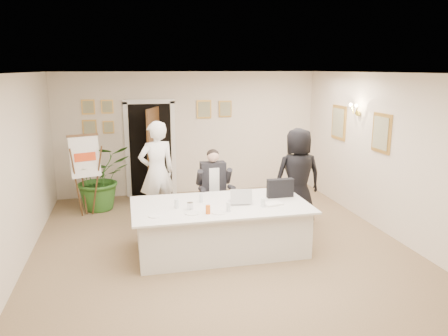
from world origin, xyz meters
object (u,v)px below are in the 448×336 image
standing_man (157,172)px  steel_jug (190,206)px  laptop_bag (280,188)px  laptop (239,194)px  oj_glass (208,210)px  conference_table (221,227)px  seated_man (214,187)px  potted_palm (100,177)px  standing_woman (298,177)px  paper_stack (273,204)px  flip_chart (85,180)px

standing_man → steel_jug: standing_man is taller
laptop_bag → standing_man: bearing=142.4°
laptop → oj_glass: size_ratio=2.76×
conference_table → seated_man: 1.22m
seated_man → laptop_bag: 1.38m
seated_man → oj_glass: 1.64m
conference_table → potted_palm: 3.31m
steel_jug → laptop: bearing=11.5°
standing_woman → paper_stack: (-0.87, -1.12, -0.12)m
flip_chart → standing_man: size_ratio=0.83×
flip_chart → steel_jug: (1.71, -2.38, 0.08)m
seated_man → standing_woman: size_ratio=0.80×
conference_table → oj_glass: size_ratio=21.35×
steel_jug → seated_man: bearing=64.6°
seated_man → steel_jug: bearing=-120.6°
flip_chart → potted_palm: flip_chart is taller
laptop → flip_chart: bearing=146.1°
paper_stack → potted_palm: bearing=134.2°
paper_stack → conference_table: bearing=165.1°
seated_man → potted_palm: size_ratio=1.08×
conference_table → oj_glass: bearing=-123.7°
potted_palm → paper_stack: potted_palm is taller
laptop → standing_man: bearing=133.5°
conference_table → oj_glass: oj_glass is taller
potted_palm → paper_stack: 3.98m
conference_table → laptop: size_ratio=7.72×
conference_table → flip_chart: 3.15m
paper_stack → standing_man: bearing=132.4°
seated_man → oj_glass: bearing=-109.5°
standing_man → standing_woman: (2.54, -0.70, -0.06)m
potted_palm → paper_stack: (2.77, -2.85, 0.11)m
laptop_bag → oj_glass: size_ratio=3.39×
potted_palm → steel_jug: 3.17m
laptop → steel_jug: laptop is taller
potted_palm → steel_jug: potted_palm is taller
flip_chart → seated_man: bearing=-24.0°
standing_man → paper_stack: (1.66, -1.82, -0.18)m
potted_palm → laptop_bag: (3.03, -2.48, 0.25)m
seated_man → laptop: 1.20m
conference_table → laptop: (0.31, 0.00, 0.52)m
potted_palm → laptop: potted_palm is taller
conference_table → standing_woman: standing_woman is taller
conference_table → seated_man: size_ratio=1.91×
conference_table → potted_palm: size_ratio=2.06×
laptop → standing_woman: bearing=41.0°
laptop_bag → steel_jug: (-1.56, -0.32, -0.10)m
paper_stack → standing_woman: bearing=52.1°
laptop → laptop_bag: 0.76m
flip_chart → laptop: 3.36m
flip_chart → laptop: bearing=-41.2°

